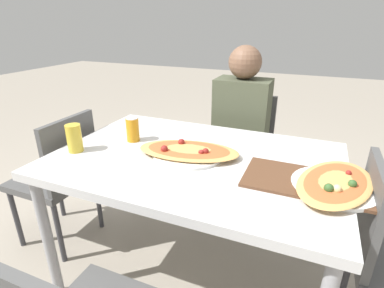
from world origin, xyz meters
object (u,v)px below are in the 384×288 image
object	(u,v)px
dining_table	(196,169)
drink_glass	(74,138)
soda_can	(133,130)
chair_side_left	(60,174)
person_seated	(241,123)
pizza_main	(188,152)
pizza_second	(335,184)
chair_far_seated	(243,147)

from	to	relation	value
dining_table	drink_glass	bearing A→B (deg)	-163.26
soda_can	drink_glass	world-z (taller)	drink_glass
chair_side_left	person_seated	bearing A→B (deg)	-52.12
chair_side_left	dining_table	bearing A→B (deg)	-87.46
pizza_main	drink_glass	xyz separation A→B (m)	(-0.52, -0.16, 0.05)
pizza_main	drink_glass	bearing A→B (deg)	-162.61
dining_table	chair_side_left	size ratio (longest dim) A/B	1.59
dining_table	pizza_second	world-z (taller)	pizza_second
person_seated	chair_far_seated	bearing A→B (deg)	-90.00
pizza_second	soda_can	bearing A→B (deg)	173.23
person_seated	pizza_main	size ratio (longest dim) A/B	2.31
pizza_second	pizza_main	bearing A→B (deg)	174.87
person_seated	pizza_main	distance (m)	0.67
chair_side_left	drink_glass	world-z (taller)	drink_glass
drink_glass	pizza_main	bearing A→B (deg)	17.39
chair_far_seated	drink_glass	xyz separation A→B (m)	(-0.61, -0.94, 0.32)
chair_side_left	person_seated	world-z (taller)	person_seated
chair_side_left	pizza_main	distance (m)	0.86
dining_table	pizza_main	world-z (taller)	pizza_main
soda_can	drink_glass	bearing A→B (deg)	-129.50
person_seated	pizza_second	distance (m)	0.91
chair_far_seated	pizza_second	bearing A→B (deg)	123.09
chair_far_seated	chair_side_left	xyz separation A→B (m)	(-0.90, -0.81, 0.00)
dining_table	chair_side_left	world-z (taller)	chair_side_left
person_seated	drink_glass	xyz separation A→B (m)	(-0.61, -0.83, 0.11)
chair_far_seated	pizza_second	xyz separation A→B (m)	(0.54, -0.83, 0.27)
chair_far_seated	person_seated	size ratio (longest dim) A/B	0.71
dining_table	chair_side_left	bearing A→B (deg)	-177.46
dining_table	person_seated	bearing A→B (deg)	85.80
chair_side_left	soda_can	size ratio (longest dim) A/B	6.63
dining_table	soda_can	distance (m)	0.40
chair_far_seated	chair_side_left	world-z (taller)	same
person_seated	pizza_second	size ratio (longest dim) A/B	2.42
pizza_main	drink_glass	distance (m)	0.55
chair_far_seated	pizza_main	world-z (taller)	chair_far_seated
chair_far_seated	pizza_main	size ratio (longest dim) A/B	1.63
chair_far_seated	drink_glass	bearing A→B (deg)	57.13
person_seated	chair_side_left	bearing A→B (deg)	37.88
chair_side_left	pizza_second	size ratio (longest dim) A/B	1.71
pizza_main	soda_can	distance (m)	0.35
chair_side_left	person_seated	size ratio (longest dim) A/B	0.71
chair_far_seated	drink_glass	size ratio (longest dim) A/B	6.18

